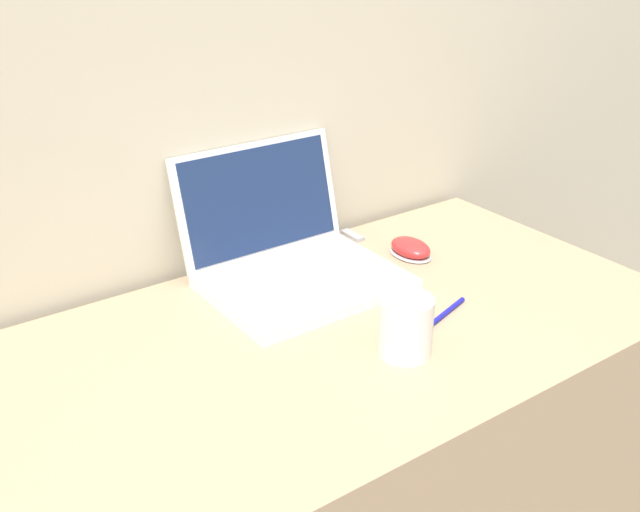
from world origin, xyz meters
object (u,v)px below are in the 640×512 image
Objects in this scene: computer_mouse at (411,249)px; pen at (443,315)px; laptop at (289,254)px; usb_stick at (352,235)px; drink_cup at (406,325)px.

pen is (-0.12, -0.22, -0.01)m from computer_mouse.
pen is at bearing -119.03° from computer_mouse.
laptop is 0.23m from usb_stick.
computer_mouse reaches higher than pen.
computer_mouse is at bearing -73.54° from usb_stick.
drink_cup is at bearing -117.25° from usb_stick.
laptop is at bearing 115.14° from pen.
laptop reaches higher than pen.
laptop is 0.31m from pen.
drink_cup is at bearing -160.68° from pen.
computer_mouse reaches higher than usb_stick.
pen is (-0.08, -0.36, 0.00)m from usb_stick.
laptop is 0.32m from drink_cup.
usb_stick is 0.43× the size of pen.
computer_mouse is 0.25m from pen.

